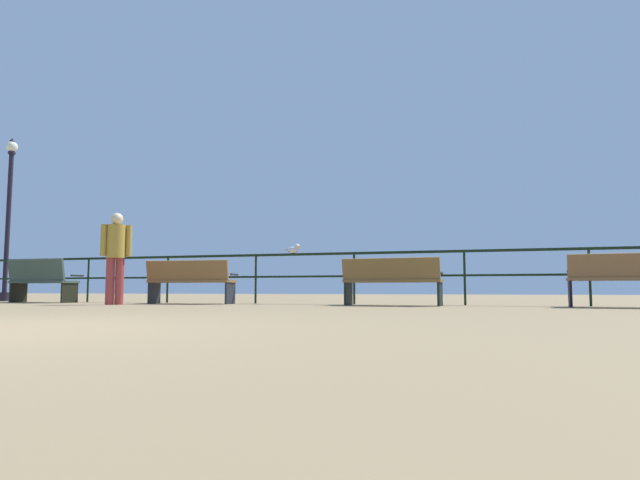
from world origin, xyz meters
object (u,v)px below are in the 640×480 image
(seagull_on_rail, at_px, (294,249))
(person_at_railing, at_px, (116,252))
(lamppost_left, at_px, (8,214))
(bench_near_right, at_px, (392,279))
(bench_far_left, at_px, (40,279))
(bench_far_right, at_px, (615,277))
(bench_near_left, at_px, (190,279))

(seagull_on_rail, bearing_deg, person_at_railing, -152.17)
(lamppost_left, relative_size, seagull_on_rail, 10.63)
(bench_near_right, bearing_deg, person_at_railing, -169.89)
(bench_far_left, relative_size, lamppost_left, 0.40)
(person_at_railing, bearing_deg, lamppost_left, 158.15)
(seagull_on_rail, bearing_deg, bench_far_left, -173.02)
(bench_far_left, height_order, bench_far_right, bench_far_left)
(bench_far_left, bearing_deg, lamppost_left, 154.49)
(lamppost_left, distance_m, seagull_on_rail, 7.94)
(lamppost_left, height_order, seagull_on_rail, lamppost_left)
(bench_near_left, relative_size, bench_near_right, 1.00)
(bench_near_left, bearing_deg, seagull_on_rail, 19.29)
(bench_near_right, relative_size, lamppost_left, 0.43)
(bench_far_left, height_order, bench_near_right, bench_far_left)
(bench_near_right, bearing_deg, bench_near_left, -179.97)
(lamppost_left, xyz_separation_m, person_at_railing, (4.78, -1.92, -1.20))
(bench_far_left, xyz_separation_m, bench_far_right, (11.52, 0.02, -0.04))
(bench_far_right, height_order, seagull_on_rail, seagull_on_rail)
(bench_far_left, distance_m, seagull_on_rail, 5.83)
(bench_near_left, distance_m, seagull_on_rail, 2.19)
(bench_far_right, relative_size, person_at_railing, 0.81)
(bench_near_right, distance_m, seagull_on_rail, 2.33)
(bench_near_right, bearing_deg, seagull_on_rail, 162.03)
(lamppost_left, bearing_deg, person_at_railing, -21.85)
(seagull_on_rail, bearing_deg, bench_far_right, -6.82)
(bench_far_right, xyz_separation_m, person_at_railing, (-8.83, -0.93, 0.53))
(bench_far_right, bearing_deg, bench_near_right, -179.93)
(bench_far_right, bearing_deg, lamppost_left, 175.86)
(bench_near_left, xyz_separation_m, bench_far_right, (7.75, 0.01, -0.01))
(bench_far_left, bearing_deg, bench_near_right, 0.08)
(seagull_on_rail, bearing_deg, bench_near_right, -17.97)
(bench_near_left, relative_size, bench_far_right, 1.25)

